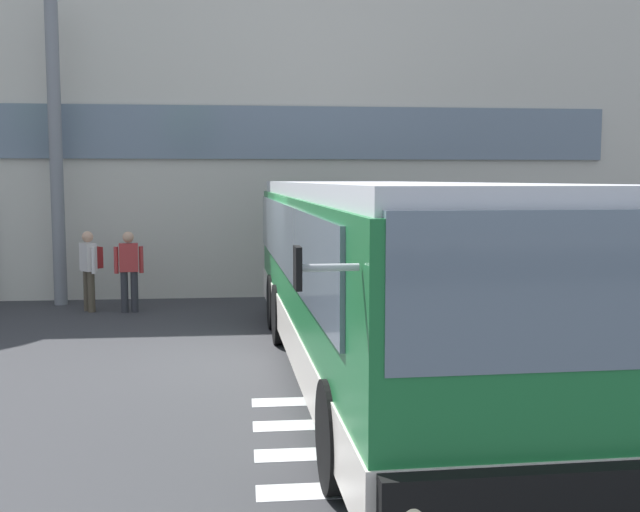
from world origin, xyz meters
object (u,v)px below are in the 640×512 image
Objects in this scene: bus_main_foreground at (381,282)px; passenger_near_column at (90,265)px; passenger_by_doorway at (129,268)px; entry_support_column at (56,155)px.

bus_main_foreground is 7.73m from passenger_near_column.
passenger_by_doorway is at bearing 126.87° from bus_main_foreground.
entry_support_column reaches higher than passenger_by_doorway.
bus_main_foreground is 6.77× the size of passenger_by_doorway.
bus_main_foreground is 7.05m from passenger_by_doorway.
entry_support_column is at bearing 130.90° from bus_main_foreground.
passenger_by_doorway is (0.82, -0.21, -0.03)m from passenger_near_column.
bus_main_foreground reaches higher than passenger_near_column.
entry_support_column is 3.90× the size of passenger_by_doorway.
entry_support_column is 2.62m from passenger_near_column.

